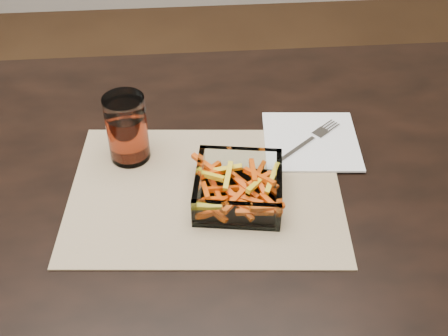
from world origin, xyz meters
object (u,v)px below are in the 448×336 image
at_px(dining_table, 159,227).
at_px(tumbler, 127,131).
at_px(fork, 310,140).
at_px(glass_bowl, 238,189).

height_order(dining_table, tumbler, tumbler).
distance_m(tumbler, fork, 0.33).
relative_size(dining_table, tumbler, 12.93).
bearing_deg(tumbler, glass_bowl, -34.29).
xyz_separation_m(dining_table, glass_bowl, (0.14, -0.03, 0.11)).
bearing_deg(fork, tumbler, -127.82).
distance_m(dining_table, tumbler, 0.18).
distance_m(glass_bowl, tumbler, 0.22).
xyz_separation_m(tumbler, fork, (0.33, 0.01, -0.05)).
xyz_separation_m(glass_bowl, tumbler, (-0.18, 0.12, 0.04)).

